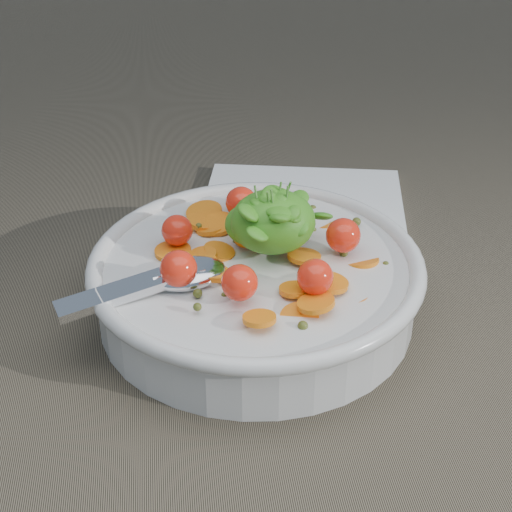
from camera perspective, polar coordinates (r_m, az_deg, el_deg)
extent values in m
plane|color=#695F4B|center=(0.56, 0.76, -5.20)|extent=(6.00, 6.00, 0.00)
cylinder|color=silver|center=(0.56, 0.00, -2.37)|extent=(0.22, 0.22, 0.04)
torus|color=silver|center=(0.55, 0.00, -0.51)|extent=(0.24, 0.24, 0.01)
cylinder|color=silver|center=(0.57, 0.00, -3.94)|extent=(0.11, 0.11, 0.01)
cylinder|color=brown|center=(0.56, 0.00, -2.37)|extent=(0.20, 0.20, 0.03)
cylinder|color=orange|center=(0.56, -2.70, 0.33)|extent=(0.03, 0.03, 0.01)
cylinder|color=orange|center=(0.50, 3.17, -4.56)|extent=(0.03, 0.03, 0.01)
cylinder|color=orange|center=(0.52, 2.83, -2.45)|extent=(0.02, 0.02, 0.01)
cylinder|color=orange|center=(0.59, -4.10, 2.48)|extent=(0.03, 0.03, 0.01)
cylinder|color=orange|center=(0.57, -0.52, 1.34)|extent=(0.02, 0.02, 0.00)
cylinder|color=orange|center=(0.55, -3.94, 0.00)|extent=(0.03, 0.03, 0.01)
cylinder|color=orange|center=(0.49, 0.24, -4.56)|extent=(0.02, 0.02, 0.01)
cylinder|color=orange|center=(0.56, 7.69, -0.46)|extent=(0.03, 0.03, 0.01)
cylinder|color=orange|center=(0.50, 4.39, -3.43)|extent=(0.03, 0.03, 0.01)
cylinder|color=orange|center=(0.55, 3.53, -0.04)|extent=(0.03, 0.03, 0.01)
cylinder|color=orange|center=(0.59, -3.33, 1.98)|extent=(0.03, 0.03, 0.01)
cylinder|color=orange|center=(0.52, 7.06, -3.03)|extent=(0.03, 0.03, 0.01)
cylinder|color=orange|center=(0.60, 2.44, 2.68)|extent=(0.03, 0.03, 0.01)
cylinder|color=orange|center=(0.52, 4.21, -2.42)|extent=(0.03, 0.03, 0.01)
cylinder|color=orange|center=(0.53, -3.18, -1.20)|extent=(0.03, 0.03, 0.01)
cylinder|color=orange|center=(0.54, -1.99, -1.26)|extent=(0.04, 0.04, 0.01)
cylinder|color=orange|center=(0.61, -0.86, 3.90)|extent=(0.04, 0.04, 0.01)
cylinder|color=orange|center=(0.52, 5.19, -1.90)|extent=(0.04, 0.04, 0.01)
cylinder|color=orange|center=(0.56, -6.07, 0.34)|extent=(0.03, 0.03, 0.00)
cylinder|color=orange|center=(0.59, -2.76, 2.34)|extent=(0.03, 0.03, 0.01)
cylinder|color=orange|center=(0.60, 4.91, 2.32)|extent=(0.03, 0.03, 0.01)
cylinder|color=orange|center=(0.52, 4.19, -3.07)|extent=(0.03, 0.03, 0.01)
cylinder|color=orange|center=(0.61, -3.79, 3.19)|extent=(0.04, 0.04, 0.01)
sphere|color=#4B521B|center=(0.58, -6.21, 1.37)|extent=(0.01, 0.01, 0.01)
sphere|color=#4B521B|center=(0.56, 9.41, -0.60)|extent=(0.00, 0.00, 0.00)
sphere|color=#4B521B|center=(0.60, 7.32, 2.49)|extent=(0.01, 0.01, 0.01)
sphere|color=#4B521B|center=(0.58, -4.18, 2.18)|extent=(0.00, 0.00, 0.00)
sphere|color=#4B521B|center=(0.50, -4.29, -3.72)|extent=(0.01, 0.01, 0.01)
sphere|color=#4B521B|center=(0.49, 3.42, -5.10)|extent=(0.01, 0.01, 0.01)
sphere|color=#4B521B|center=(0.57, -1.49, 1.02)|extent=(0.00, 0.00, 0.00)
sphere|color=#4B521B|center=(0.51, -4.27, -2.73)|extent=(0.01, 0.01, 0.01)
sphere|color=#4B521B|center=(0.52, 3.30, -2.66)|extent=(0.01, 0.01, 0.01)
sphere|color=#4B521B|center=(0.59, 4.18, 1.87)|extent=(0.01, 0.01, 0.01)
sphere|color=#4B521B|center=(0.51, 4.45, -2.74)|extent=(0.01, 0.01, 0.01)
sphere|color=#4B521B|center=(0.52, -2.32, -2.87)|extent=(0.00, 0.00, 0.00)
sphere|color=#4B521B|center=(0.56, 6.40, 0.22)|extent=(0.01, 0.01, 0.01)
sphere|color=#4B521B|center=(0.54, 3.51, -1.03)|extent=(0.01, 0.01, 0.01)
sphere|color=#4B521B|center=(0.62, 4.14, 3.43)|extent=(0.01, 0.01, 0.01)
sphere|color=red|center=(0.55, 6.36, 1.50)|extent=(0.02, 0.02, 0.02)
sphere|color=red|center=(0.58, 1.93, 3.04)|extent=(0.02, 0.02, 0.02)
sphere|color=red|center=(0.59, -1.08, 3.93)|extent=(0.02, 0.02, 0.02)
sphere|color=red|center=(0.56, -5.76, 1.87)|extent=(0.02, 0.02, 0.02)
sphere|color=red|center=(0.52, -5.66, -0.92)|extent=(0.02, 0.02, 0.02)
sphere|color=red|center=(0.50, -1.20, -1.96)|extent=(0.02, 0.02, 0.02)
sphere|color=red|center=(0.51, 4.32, -1.53)|extent=(0.02, 0.02, 0.02)
ellipsoid|color=green|center=(0.54, 1.25, 2.52)|extent=(0.06, 0.05, 0.04)
ellipsoid|color=green|center=(0.55, -0.51, 2.33)|extent=(0.03, 0.03, 0.03)
ellipsoid|color=green|center=(0.53, 1.31, 4.22)|extent=(0.03, 0.02, 0.02)
ellipsoid|color=green|center=(0.52, 1.71, 3.26)|extent=(0.02, 0.02, 0.01)
ellipsoid|color=green|center=(0.55, 0.76, 3.93)|extent=(0.02, 0.02, 0.01)
ellipsoid|color=green|center=(0.56, 0.87, 3.61)|extent=(0.03, 0.03, 0.02)
ellipsoid|color=green|center=(0.52, 2.64, 3.12)|extent=(0.02, 0.02, 0.01)
ellipsoid|color=green|center=(0.53, 2.93, 2.10)|extent=(0.03, 0.03, 0.02)
ellipsoid|color=green|center=(0.53, 1.51, 4.23)|extent=(0.03, 0.03, 0.02)
ellipsoid|color=green|center=(0.52, 0.10, 1.63)|extent=(0.02, 0.01, 0.01)
ellipsoid|color=green|center=(0.57, 4.79, 2.91)|extent=(0.02, 0.02, 0.02)
ellipsoid|color=green|center=(0.54, 1.05, 3.61)|extent=(0.02, 0.02, 0.02)
ellipsoid|color=green|center=(0.54, 1.44, 4.25)|extent=(0.02, 0.02, 0.02)
ellipsoid|color=green|center=(0.53, 1.87, 1.90)|extent=(0.02, 0.02, 0.02)
ellipsoid|color=green|center=(0.53, 0.57, 3.68)|extent=(0.02, 0.02, 0.02)
ellipsoid|color=green|center=(0.54, 1.10, 3.54)|extent=(0.02, 0.02, 0.02)
ellipsoid|color=green|center=(0.53, 2.73, 2.96)|extent=(0.02, 0.02, 0.01)
ellipsoid|color=green|center=(0.54, -0.33, 3.37)|extent=(0.02, 0.02, 0.02)
ellipsoid|color=green|center=(0.54, 2.49, 3.49)|extent=(0.02, 0.02, 0.01)
ellipsoid|color=green|center=(0.52, -0.49, 3.14)|extent=(0.03, 0.03, 0.02)
ellipsoid|color=green|center=(0.54, 1.48, 3.46)|extent=(0.01, 0.02, 0.01)
ellipsoid|color=green|center=(0.53, 1.08, 4.10)|extent=(0.03, 0.03, 0.01)
ellipsoid|color=green|center=(0.54, 1.23, 3.02)|extent=(0.02, 0.02, 0.02)
ellipsoid|color=green|center=(0.52, 1.75, 2.80)|extent=(0.02, 0.02, 0.01)
ellipsoid|color=green|center=(0.54, 0.65, 3.94)|extent=(0.02, 0.02, 0.01)
ellipsoid|color=green|center=(0.54, 2.45, 3.25)|extent=(0.02, 0.02, 0.02)
ellipsoid|color=green|center=(0.56, 3.20, 4.25)|extent=(0.02, 0.02, 0.01)
cylinder|color=#4C8C33|center=(0.54, 1.58, 3.40)|extent=(0.01, 0.01, 0.04)
cylinder|color=#4C8C33|center=(0.53, 1.34, 2.92)|extent=(0.01, 0.01, 0.04)
cylinder|color=#4C8C33|center=(0.55, 2.06, 3.96)|extent=(0.01, 0.01, 0.04)
cylinder|color=#4C8C33|center=(0.53, 1.02, 3.12)|extent=(0.01, 0.01, 0.04)
cylinder|color=#4C8C33|center=(0.53, 2.16, 3.19)|extent=(0.00, 0.00, 0.04)
cylinder|color=#4C8C33|center=(0.53, 0.20, 3.12)|extent=(0.01, 0.01, 0.04)
ellipsoid|color=silver|center=(0.53, -4.90, -1.28)|extent=(0.06, 0.05, 0.02)
cube|color=silver|center=(0.52, -9.11, -2.37)|extent=(0.10, 0.05, 0.01)
cylinder|color=silver|center=(0.53, -6.57, -1.62)|extent=(0.02, 0.01, 0.01)
cube|color=white|center=(0.70, 3.41, 3.48)|extent=(0.21, 0.19, 0.01)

